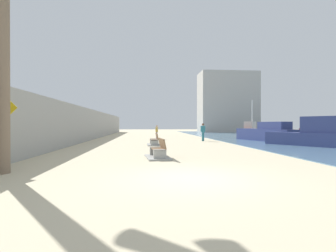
{
  "coord_description": "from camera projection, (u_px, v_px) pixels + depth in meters",
  "views": [
    {
      "loc": [
        -1.43,
        -7.84,
        1.67
      ],
      "look_at": [
        0.79,
        17.17,
        1.51
      ],
      "focal_mm": 27.68,
      "sensor_mm": 36.0,
      "label": 1
    }
  ],
  "objects": [
    {
      "name": "ground_plane",
      "position": [
        159.0,
        141.0,
        25.87
      ],
      "size": [
        120.0,
        120.0,
        0.0
      ],
      "primitive_type": "plane",
      "color": "beige"
    },
    {
      "name": "seawall",
      "position": [
        83.0,
        125.0,
        25.2
      ],
      "size": [
        0.8,
        64.0,
        3.28
      ],
      "primitive_type": "cube",
      "color": "#9E9E99",
      "rests_on": "ground"
    },
    {
      "name": "bench_near",
      "position": [
        158.0,
        153.0,
        12.81
      ],
      "size": [
        1.31,
        2.2,
        0.98
      ],
      "color": "#9E9E99",
      "rests_on": "ground"
    },
    {
      "name": "bench_far",
      "position": [
        154.0,
        142.0,
        20.72
      ],
      "size": [
        1.15,
        2.13,
        0.98
      ],
      "color": "#9E9E99",
      "rests_on": "ground"
    },
    {
      "name": "person_walking",
      "position": [
        203.0,
        131.0,
        25.82
      ],
      "size": [
        0.51,
        0.26,
        1.79
      ],
      "color": "teal",
      "rests_on": "ground"
    },
    {
      "name": "person_standing",
      "position": [
        157.0,
        131.0,
        29.03
      ],
      "size": [
        0.29,
        0.5,
        1.59
      ],
      "color": "navy",
      "rests_on": "ground"
    },
    {
      "name": "boat_far_left",
      "position": [
        251.0,
        131.0,
        35.56
      ],
      "size": [
        4.97,
        6.36,
        5.03
      ],
      "color": "red",
      "rests_on": "water_bay"
    },
    {
      "name": "boat_distant",
      "position": [
        312.0,
        135.0,
        19.47
      ],
      "size": [
        4.67,
        6.19,
        2.23
      ],
      "color": "navy",
      "rests_on": "water_bay"
    },
    {
      "name": "boat_mid_bay",
      "position": [
        267.0,
        133.0,
        25.54
      ],
      "size": [
        3.61,
        7.62,
        1.88
      ],
      "color": "navy",
      "rests_on": "water_bay"
    },
    {
      "name": "boat_outer",
      "position": [
        324.0,
        130.0,
        44.15
      ],
      "size": [
        5.14,
        7.09,
        2.07
      ],
      "color": "red",
      "rests_on": "water_bay"
    },
    {
      "name": "pedestrian_sign",
      "position": [
        6.0,
        124.0,
        9.68
      ],
      "size": [
        0.85,
        0.08,
        2.72
      ],
      "color": "slate",
      "rests_on": "ground"
    },
    {
      "name": "harbor_building",
      "position": [
        228.0,
        103.0,
        55.14
      ],
      "size": [
        12.0,
        6.0,
        12.62
      ],
      "primitive_type": "cube",
      "color": "#ADAAA3",
      "rests_on": "ground"
    }
  ]
}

